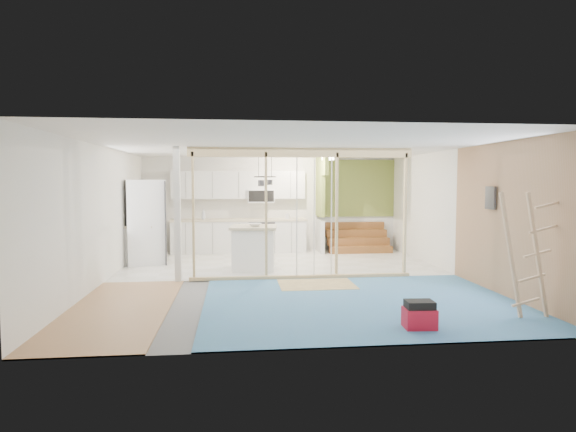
{
  "coord_description": "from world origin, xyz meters",
  "views": [
    {
      "loc": [
        -0.99,
        -9.34,
        1.92
      ],
      "look_at": [
        0.1,
        0.6,
        1.22
      ],
      "focal_mm": 30.0,
      "sensor_mm": 36.0,
      "label": 1
    }
  ],
  "objects": [
    {
      "name": "ceiling_light",
      "position": [
        1.4,
        3.0,
        2.54
      ],
      "size": [
        0.32,
        0.32,
        0.08
      ],
      "primitive_type": "cylinder",
      "color": "#FFEABF",
      "rests_on": "room"
    },
    {
      "name": "toolbox",
      "position": [
        1.38,
        -3.4,
        0.18
      ],
      "size": [
        0.42,
        0.32,
        0.38
      ],
      "rotation": [
        0.0,
        0.0,
        -0.06
      ],
      "color": "#AF1023",
      "rests_on": "room"
    },
    {
      "name": "ladder",
      "position": [
        3.04,
        -3.11,
        0.91
      ],
      "size": [
        0.96,
        0.08,
        1.77
      ],
      "rotation": [
        0.0,
        0.0,
        0.1
      ],
      "color": "#D5AC82",
      "rests_on": "room"
    },
    {
      "name": "bowl",
      "position": [
        -0.58,
        0.98,
        1.01
      ],
      "size": [
        0.29,
        0.29,
        0.07
      ],
      "primitive_type": "imported",
      "rotation": [
        0.0,
        0.0,
        0.04
      ],
      "color": "white",
      "rests_on": "island"
    },
    {
      "name": "base_cabinets",
      "position": [
        -1.61,
        3.36,
        0.47
      ],
      "size": [
        4.45,
        2.24,
        0.93
      ],
      "color": "silver",
      "rests_on": "room"
    },
    {
      "name": "floor_overlays",
      "position": [
        0.07,
        0.06,
        0.01
      ],
      "size": [
        7.0,
        8.0,
        0.03
      ],
      "color": "silver",
      "rests_on": "room"
    },
    {
      "name": "soap_bottle_a",
      "position": [
        -1.85,
        3.64,
        1.07
      ],
      "size": [
        0.14,
        0.14,
        0.29
      ],
      "primitive_type": "imported",
      "rotation": [
        0.0,
        0.0,
        0.33
      ],
      "color": "silver",
      "rests_on": "base_cabinets"
    },
    {
      "name": "upper_cabinets",
      "position": [
        -0.84,
        3.82,
        1.82
      ],
      "size": [
        3.6,
        0.41,
        0.85
      ],
      "color": "silver",
      "rests_on": "room"
    },
    {
      "name": "fridge",
      "position": [
        -3.09,
        2.15,
        0.99
      ],
      "size": [
        1.06,
        1.03,
        1.98
      ],
      "rotation": [
        0.0,
        0.0,
        0.28
      ],
      "color": "white",
      "rests_on": "room"
    },
    {
      "name": "sheathing_panel",
      "position": [
        3.48,
        -2.0,
        1.3
      ],
      "size": [
        0.02,
        4.0,
        2.6
      ],
      "primitive_type": "cube",
      "color": "#AA7E5C",
      "rests_on": "room"
    },
    {
      "name": "stud_frame",
      "position": [
        -0.27,
        -0.0,
        1.61
      ],
      "size": [
        4.66,
        0.14,
        2.6
      ],
      "color": "#DEC688",
      "rests_on": "room"
    },
    {
      "name": "electrical_panel",
      "position": [
        3.43,
        -1.4,
        1.65
      ],
      "size": [
        0.04,
        0.3,
        0.4
      ],
      "primitive_type": "cube",
      "color": "#3C3C42",
      "rests_on": "room"
    },
    {
      "name": "pot_rack",
      "position": [
        -0.31,
        1.89,
        2.0
      ],
      "size": [
        0.52,
        0.52,
        0.72
      ],
      "color": "black",
      "rests_on": "room"
    },
    {
      "name": "green_partition",
      "position": [
        2.04,
        3.66,
        0.94
      ],
      "size": [
        2.25,
        1.51,
        2.6
      ],
      "color": "olive",
      "rests_on": "room"
    },
    {
      "name": "island",
      "position": [
        -0.6,
        1.1,
        0.48
      ],
      "size": [
        1.09,
        1.09,
        0.97
      ],
      "rotation": [
        0.0,
        0.0,
        -0.1
      ],
      "color": "white",
      "rests_on": "room"
    },
    {
      "name": "room",
      "position": [
        0.0,
        0.0,
        1.3
      ],
      "size": [
        7.01,
        8.01,
        2.61
      ],
      "color": "slate",
      "rests_on": "ground"
    },
    {
      "name": "soap_bottle_b",
      "position": [
        0.42,
        3.61,
        1.03
      ],
      "size": [
        0.12,
        0.12,
        0.2
      ],
      "primitive_type": "imported",
      "rotation": [
        0.0,
        0.0,
        -0.4
      ],
      "color": "silver",
      "rests_on": "base_cabinets"
    }
  ]
}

